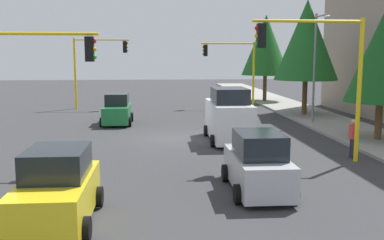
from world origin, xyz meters
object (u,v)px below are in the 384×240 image
(street_lamp_curbside, at_px, (317,57))
(pedestrian_crossing, at_px, (353,137))
(traffic_signal_near_right, at_px, (30,71))
(car_yellow, at_px, (57,190))
(traffic_signal_far_right, at_px, (96,59))
(delivery_van_white, at_px, (229,117))
(tree_roadside_far, at_px, (266,45))
(car_silver, at_px, (258,165))
(traffic_signal_far_left, at_px, (233,61))
(tree_roadside_near, at_px, (382,57))
(traffic_signal_near_left, at_px, (318,61))
(tree_roadside_mid, at_px, (307,40))
(car_green, at_px, (117,110))

(street_lamp_curbside, height_order, pedestrian_crossing, street_lamp_curbside)
(traffic_signal_near_right, distance_m, pedestrian_crossing, 13.60)
(street_lamp_curbside, distance_m, car_yellow, 20.43)
(traffic_signal_near_right, distance_m, traffic_signal_far_right, 20.00)
(traffic_signal_near_right, bearing_deg, delivery_van_white, 119.70)
(tree_roadside_far, relative_size, car_silver, 2.09)
(car_silver, bearing_deg, delivery_van_white, 176.92)
(delivery_van_white, relative_size, pedestrian_crossing, 2.82)
(traffic_signal_far_left, distance_m, tree_roadside_near, 16.71)
(traffic_signal_near_left, distance_m, tree_roadside_near, 6.23)
(pedestrian_crossing, bearing_deg, traffic_signal_far_left, -174.28)
(traffic_signal_near_right, bearing_deg, tree_roadside_far, 147.74)
(tree_roadside_far, xyz_separation_m, pedestrian_crossing, (23.39, -1.88, -4.48))
(car_silver, bearing_deg, tree_roadside_near, 134.05)
(traffic_signal_far_left, bearing_deg, traffic_signal_near_left, 0.15)
(traffic_signal_far_right, xyz_separation_m, tree_roadside_mid, (6.00, 15.72, 1.38))
(traffic_signal_near_left, height_order, delivery_van_white, traffic_signal_near_left)
(traffic_signal_near_right, bearing_deg, traffic_signal_far_right, -179.78)
(tree_roadside_far, height_order, pedestrian_crossing, tree_roadside_far)
(delivery_van_white, bearing_deg, traffic_signal_far_left, 169.60)
(traffic_signal_far_left, relative_size, car_yellow, 1.41)
(car_green, height_order, pedestrian_crossing, car_green)
(traffic_signal_far_right, bearing_deg, street_lamp_curbside, 55.16)
(delivery_van_white, bearing_deg, car_yellow, -30.09)
(car_yellow, bearing_deg, traffic_signal_near_right, -159.98)
(traffic_signal_far_left, height_order, tree_roadside_far, tree_roadside_far)
(traffic_signal_far_right, distance_m, tree_roadside_mid, 16.89)
(delivery_van_white, bearing_deg, traffic_signal_near_left, 30.09)
(tree_roadside_far, bearing_deg, car_silver, -14.25)
(tree_roadside_mid, bearing_deg, traffic_signal_far_left, -144.25)
(traffic_signal_far_left, xyz_separation_m, car_green, (8.72, -9.04, -3.05))
(traffic_signal_far_left, distance_m, car_yellow, 27.78)
(traffic_signal_far_right, height_order, car_yellow, traffic_signal_far_right)
(street_lamp_curbside, xyz_separation_m, car_green, (-1.67, -12.55, -3.45))
(traffic_signal_far_right, xyz_separation_m, street_lamp_curbside, (10.39, 14.92, 0.22))
(delivery_van_white, bearing_deg, traffic_signal_near_right, -60.30)
(traffic_signal_far_right, bearing_deg, car_green, 15.20)
(traffic_signal_near_left, bearing_deg, traffic_signal_far_right, -150.20)
(traffic_signal_near_left, height_order, traffic_signal_near_right, traffic_signal_near_left)
(traffic_signal_far_left, xyz_separation_m, pedestrian_crossing, (19.39, 1.94, -3.04))
(traffic_signal_far_left, bearing_deg, car_silver, -7.76)
(traffic_signal_near_left, height_order, car_yellow, traffic_signal_near_left)
(tree_roadside_near, distance_m, car_silver, 11.73)
(traffic_signal_near_right, xyz_separation_m, traffic_signal_far_right, (-20.00, -0.08, 0.32))
(tree_roadside_near, relative_size, car_silver, 1.69)
(tree_roadside_mid, xyz_separation_m, pedestrian_crossing, (13.39, -2.38, -4.60))
(tree_roadside_far, relative_size, car_yellow, 2.08)
(delivery_van_white, relative_size, car_yellow, 1.21)
(tree_roadside_near, bearing_deg, traffic_signal_near_right, -76.09)
(traffic_signal_far_right, xyz_separation_m, delivery_van_white, (15.12, 8.63, -2.85))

